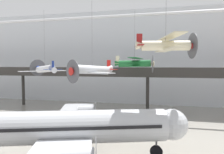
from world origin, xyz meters
TOP-DOWN VIEW (x-y plane):
  - hangar_back_wall at (0.00, 37.44)m, footprint 140.00×3.00m
  - mezzanine_walkway at (0.00, 28.30)m, footprint 110.00×3.20m
  - ceiling_truss_beam at (0.00, 27.22)m, footprint 120.00×0.60m
  - airliner_silver_main at (-7.76, 4.39)m, footprint 26.58×30.92m
  - suspended_plane_green_biplane at (-1.93, 21.18)m, footprint 6.93×8.52m
  - suspended_plane_cream_biplane at (2.75, 8.67)m, footprint 6.51×7.85m
  - suspended_plane_white_twin at (-17.45, 18.15)m, footprint 7.17×7.79m
  - suspended_plane_silver_racer at (-6.64, 11.92)m, footprint 7.63×7.00m

SIDE VIEW (x-z plane):
  - airliner_silver_main at x=-7.76m, z-range -1.47..8.43m
  - mezzanine_walkway at x=0.00m, z-range 3.02..12.33m
  - suspended_plane_white_twin at x=-17.45m, z-range 3.30..14.81m
  - suspended_plane_silver_racer at x=-6.64m, z-range 3.25..15.03m
  - suspended_plane_green_biplane at x=-1.93m, z-range 4.66..15.52m
  - hangar_back_wall at x=0.00m, z-range 0.00..23.41m
  - suspended_plane_cream_biplane at x=2.75m, z-range 7.46..16.41m
  - ceiling_truss_beam at x=0.00m, z-range 19.53..20.13m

